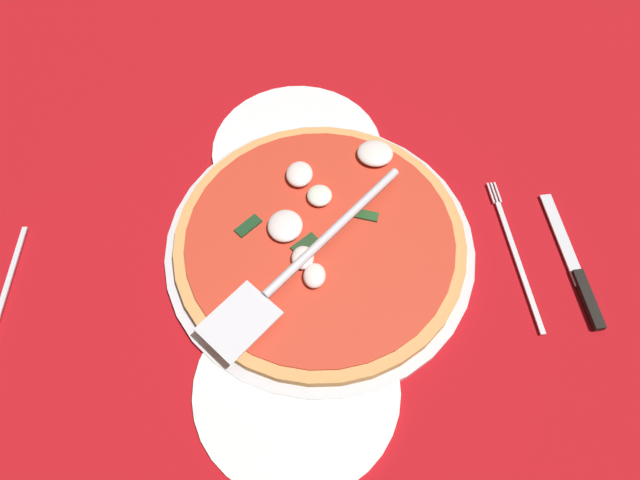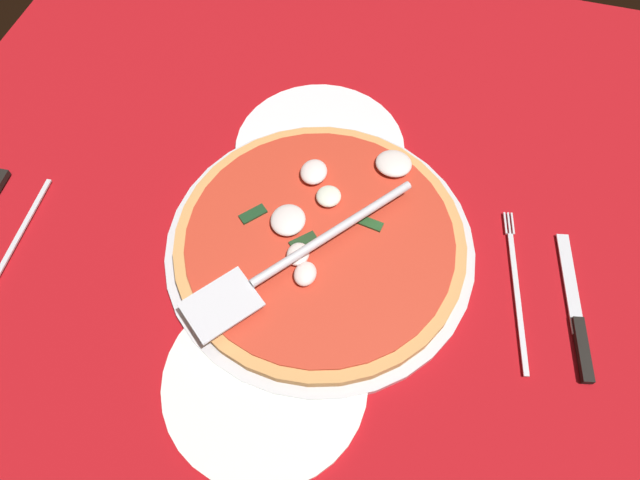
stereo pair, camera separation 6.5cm
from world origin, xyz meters
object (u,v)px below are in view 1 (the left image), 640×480
object	(u,v)px
pizza_server	(302,261)
place_setting_far	(545,263)
pizza	(320,239)
dinner_plate_right	(297,389)
dinner_plate_left	(297,150)

from	to	relation	value
pizza_server	place_setting_far	distance (cm)	28.72
pizza	place_setting_far	xyz separation A→B (cm)	(0.53, 26.44, -1.74)
dinner_plate_right	pizza	distance (cm)	17.27
dinner_plate_left	place_setting_far	world-z (taller)	place_setting_far
dinner_plate_left	pizza_server	size ratio (longest dim) A/B	0.89
dinner_plate_right	place_setting_far	bearing A→B (deg)	120.99
pizza	dinner_plate_right	bearing A→B (deg)	-4.17
pizza	pizza_server	xyz separation A→B (cm)	(4.36, -1.70, 2.52)
dinner_plate_left	place_setting_far	bearing A→B (deg)	64.18
pizza_server	dinner_plate_right	bearing A→B (deg)	40.69
pizza	pizza_server	size ratio (longest dim) A/B	1.35
pizza	place_setting_far	distance (cm)	26.50
dinner_plate_left	pizza	size ratio (longest dim) A/B	0.66
dinner_plate_left	place_setting_far	distance (cm)	33.77
dinner_plate_right	dinner_plate_left	bearing A→B (deg)	-175.06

